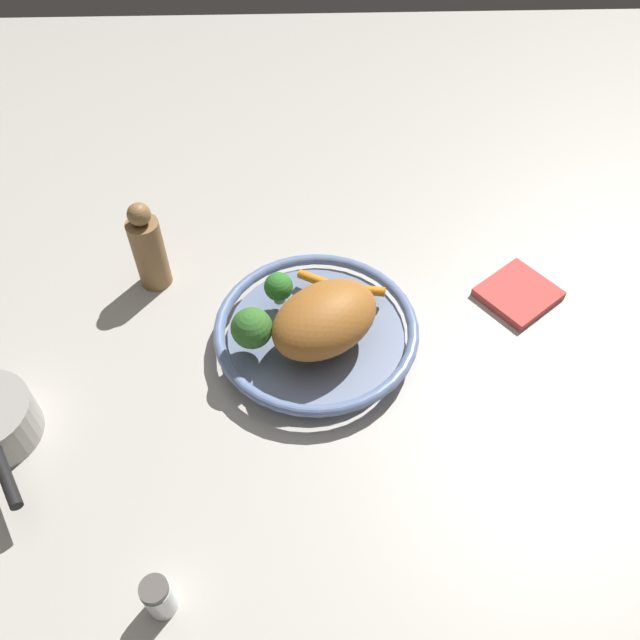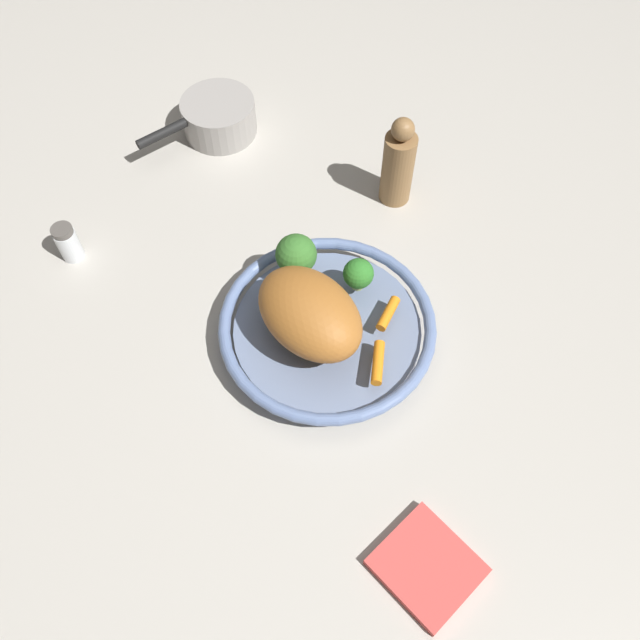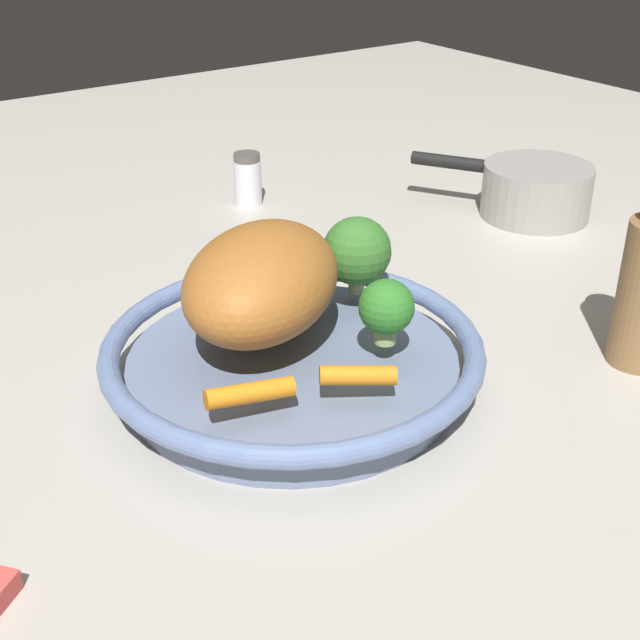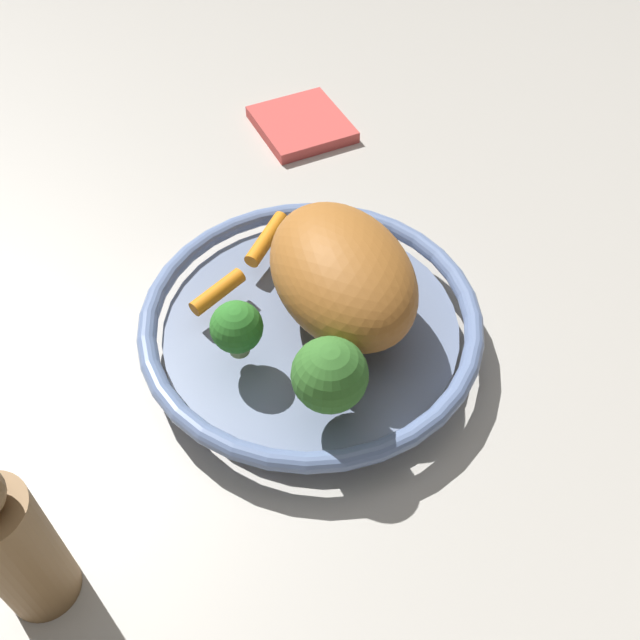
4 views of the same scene
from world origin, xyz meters
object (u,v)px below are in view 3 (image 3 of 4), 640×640
object	(u,v)px
salt_shaker	(248,179)
saucepan	(534,190)
serving_bowl	(293,359)
baby_carrot_back	(250,393)
broccoli_floret_large	(357,251)
roast_chicken_piece	(262,282)
baby_carrot_left	(361,374)
broccoli_floret_mid	(386,308)

from	to	relation	value
salt_shaker	saucepan	world-z (taller)	salt_shaker
serving_bowl	baby_carrot_back	world-z (taller)	baby_carrot_back
salt_shaker	broccoli_floret_large	bearing A→B (deg)	74.36
serving_bowl	salt_shaker	bearing A→B (deg)	-116.28
roast_chicken_piece	saucepan	size ratio (longest dim) A/B	0.82
saucepan	roast_chicken_piece	bearing A→B (deg)	14.91
baby_carrot_left	broccoli_floret_large	xyz separation A→B (m)	(-0.09, -0.12, 0.03)
salt_shaker	broccoli_floret_mid	bearing A→B (deg)	72.81
broccoli_floret_large	broccoli_floret_mid	world-z (taller)	broccoli_floret_large
serving_bowl	broccoli_floret_large	bearing A→B (deg)	-158.77
serving_bowl	saucepan	world-z (taller)	saucepan
baby_carrot_left	saucepan	world-z (taller)	saucepan
baby_carrot_left	broccoli_floret_mid	bearing A→B (deg)	-145.16
roast_chicken_piece	broccoli_floret_large	bearing A→B (deg)	-174.30
salt_shaker	saucepan	bearing A→B (deg)	137.77
baby_carrot_left	serving_bowl	bearing A→B (deg)	-87.84
roast_chicken_piece	broccoli_floret_mid	world-z (taller)	roast_chicken_piece
serving_bowl	broccoli_floret_large	xyz separation A→B (m)	(-0.09, -0.04, 0.06)
baby_carrot_back	saucepan	world-z (taller)	saucepan
roast_chicken_piece	saucepan	xyz separation A→B (m)	(-0.45, -0.12, -0.05)
broccoli_floret_mid	saucepan	xyz separation A→B (m)	(-0.39, -0.19, -0.04)
serving_bowl	broccoli_floret_large	size ratio (longest dim) A/B	4.50
serving_bowl	saucepan	size ratio (longest dim) A/B	1.53
roast_chicken_piece	broccoli_floret_large	xyz separation A→B (m)	(-0.10, -0.01, -0.00)
baby_carrot_left	saucepan	bearing A→B (deg)	-152.30
serving_bowl	saucepan	xyz separation A→B (m)	(-0.44, -0.15, 0.01)
roast_chicken_piece	saucepan	world-z (taller)	roast_chicken_piece
broccoli_floret_large	saucepan	distance (m)	0.37
baby_carrot_left	broccoli_floret_large	bearing A→B (deg)	-126.13
saucepan	salt_shaker	bearing A→B (deg)	-42.23
serving_bowl	baby_carrot_left	xyz separation A→B (m)	(-0.00, 0.08, 0.03)
serving_bowl	saucepan	bearing A→B (deg)	-161.74
baby_carrot_back	salt_shaker	size ratio (longest dim) A/B	0.99
serving_bowl	roast_chicken_piece	bearing A→B (deg)	-65.35
serving_bowl	baby_carrot_left	distance (m)	0.09
baby_carrot_back	broccoli_floret_large	distance (m)	0.19
baby_carrot_back	saucepan	bearing A→B (deg)	-158.34
saucepan	broccoli_floret_mid	bearing A→B (deg)	26.67
broccoli_floret_mid	broccoli_floret_large	bearing A→B (deg)	-113.25
roast_chicken_piece	broccoli_floret_large	size ratio (longest dim) A/B	2.42
baby_carrot_left	broccoli_floret_mid	distance (m)	0.07
baby_carrot_back	salt_shaker	world-z (taller)	salt_shaker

